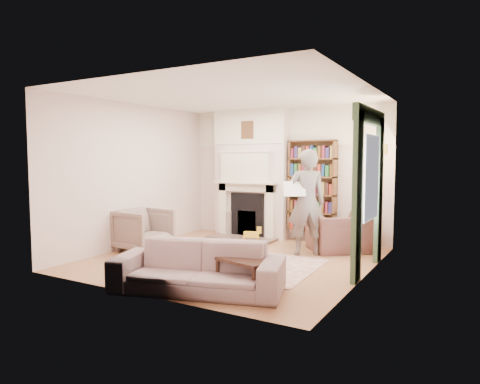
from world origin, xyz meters
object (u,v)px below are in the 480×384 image
Objects in this scene: armchair_left at (144,230)px; paraffin_heater at (228,223)px; sofa at (198,267)px; bookcase at (312,186)px; armchair_reading at (340,232)px; rocking_horse at (251,237)px; man_reading at (306,202)px; coffee_table at (246,276)px.

armchair_left reaches higher than paraffin_heater.
paraffin_heater is at bearing 98.97° from sofa.
bookcase reaches higher than sofa.
armchair_reading is 1.71m from rocking_horse.
armchair_left reaches higher than armchair_reading.
armchair_reading is at bearing -36.67° from bookcase.
bookcase is at bearing -41.28° from armchair_left.
man_reading reaches higher than armchair_left.
man_reading is at bearing -24.48° from rocking_horse.
bookcase is 3.98m from sofa.
coffee_table is at bearing 43.22° from armchair_reading.
bookcase is 0.83× the size of sofa.
coffee_table is at bearing 8.71° from sofa.
sofa is at bearing 46.12° from man_reading.
armchair_reading is 3.69m from armchair_left.
sofa is at bearing -91.90° from bookcase.
armchair_reading is 0.96m from man_reading.
man_reading is (0.46, 2.71, 0.63)m from sofa.
armchair_left is 1.90× the size of rocking_horse.
rocking_horse is (-1.28, 2.54, -0.02)m from coffee_table.
armchair_left is at bearing -135.58° from bookcase.
armchair_reading is at bearing 97.63° from coffee_table.
armchair_left is 2.75m from sofa.
bookcase is 1.69× the size of armchair_reading.
rocking_horse is (1.59, 1.32, -0.20)m from armchair_left.
man_reading is 2.72× the size of coffee_table.
coffee_table is (-0.35, -3.04, -0.13)m from armchair_reading.
bookcase is at bearing 110.96° from coffee_table.
bookcase is at bearing -108.66° from man_reading.
sofa is at bearing 34.34° from armchair_reading.
paraffin_heater is at bearing -47.96° from armchair_reading.
armchair_reading is 1.56× the size of coffee_table.
armchair_reading is 0.57× the size of man_reading.
armchair_reading reaches higher than rocking_horse.
armchair_left reaches higher than sofa.
rocking_horse is (-0.72, 2.81, -0.12)m from sofa.
coffee_table is 4.12m from paraffin_heater.
coffee_table is at bearing -108.86° from armchair_left.
armchair_reading reaches higher than coffee_table.
coffee_table is 2.85m from rocking_horse.
bookcase is 1.25m from man_reading.
armchair_reading is 0.49× the size of sofa.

